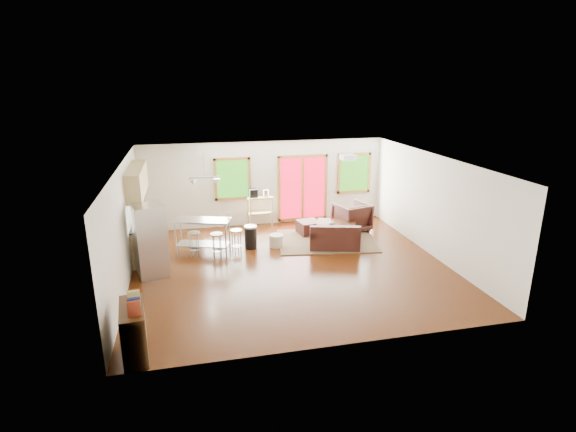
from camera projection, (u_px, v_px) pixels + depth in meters
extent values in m
cube|color=#321505|center=(291.00, 267.00, 10.99)|extent=(7.50, 7.00, 0.02)
cube|color=white|center=(291.00, 161.00, 10.22)|extent=(7.50, 7.00, 0.02)
cube|color=silver|center=(265.00, 183.00, 13.88)|extent=(7.50, 0.02, 2.60)
cube|color=silver|center=(124.00, 227.00, 9.80)|extent=(0.02, 7.00, 2.60)
cube|color=silver|center=(435.00, 206.00, 11.41)|extent=(0.02, 7.00, 2.60)
cube|color=silver|center=(340.00, 277.00, 7.33)|extent=(7.50, 0.02, 2.60)
cube|color=#1E5010|center=(232.00, 179.00, 13.56)|extent=(0.94, 0.02, 1.14)
cube|color=olive|center=(232.00, 159.00, 13.38)|extent=(1.10, 0.05, 0.08)
cube|color=olive|center=(233.00, 198.00, 13.74)|extent=(1.10, 0.05, 0.08)
cube|color=olive|center=(215.00, 180.00, 13.45)|extent=(0.08, 0.05, 1.30)
cube|color=olive|center=(249.00, 178.00, 13.67)|extent=(0.08, 0.05, 1.30)
cube|color=#A6091E|center=(303.00, 188.00, 14.14)|extent=(1.44, 0.02, 1.94)
cube|color=olive|center=(303.00, 156.00, 13.85)|extent=(1.60, 0.05, 0.08)
cube|color=olive|center=(302.00, 218.00, 14.44)|extent=(1.60, 0.05, 0.08)
cube|color=olive|center=(279.00, 189.00, 13.98)|extent=(0.08, 0.05, 2.10)
cube|color=olive|center=(326.00, 187.00, 14.31)|extent=(0.08, 0.05, 2.10)
cube|color=olive|center=(303.00, 188.00, 14.14)|extent=(0.08, 0.05, 1.94)
cube|color=#1E5010|center=(354.00, 173.00, 14.39)|extent=(0.94, 0.02, 1.14)
cube|color=olive|center=(355.00, 154.00, 14.21)|extent=(1.10, 0.05, 0.08)
cube|color=olive|center=(353.00, 192.00, 14.57)|extent=(1.10, 0.05, 0.08)
cube|color=olive|center=(339.00, 174.00, 14.28)|extent=(0.08, 0.05, 1.30)
cube|color=olive|center=(369.00, 172.00, 14.50)|extent=(0.08, 0.05, 1.30)
cube|color=#455A3B|center=(326.00, 240.00, 12.70)|extent=(2.95, 2.43, 0.03)
cube|color=black|center=(334.00, 241.00, 12.15)|extent=(1.47, 1.07, 0.37)
cube|color=black|center=(335.00, 232.00, 11.77)|extent=(1.32, 0.52, 0.34)
cube|color=black|center=(313.00, 232.00, 12.09)|extent=(0.37, 0.77, 0.14)
cube|color=black|center=(356.00, 233.00, 12.05)|extent=(0.37, 0.77, 0.14)
cube|color=black|center=(324.00, 232.00, 12.13)|extent=(0.65, 0.61, 0.11)
cube|color=black|center=(345.00, 232.00, 12.11)|extent=(0.65, 0.61, 0.11)
cube|color=#321D0D|center=(336.00, 223.00, 12.95)|extent=(1.27, 1.01, 0.04)
cube|color=#321D0D|center=(320.00, 232.00, 12.84)|extent=(0.09, 0.09, 0.40)
cube|color=#321D0D|center=(352.00, 233.00, 12.73)|extent=(0.09, 0.09, 0.40)
cube|color=#321D0D|center=(321.00, 227.00, 13.31)|extent=(0.09, 0.09, 0.40)
cube|color=#321D0D|center=(352.00, 228.00, 13.19)|extent=(0.09, 0.09, 0.40)
imported|color=black|center=(352.00, 215.00, 13.45)|extent=(1.11, 1.07, 0.95)
cube|color=black|center=(309.00, 228.00, 13.23)|extent=(0.69, 0.69, 0.39)
cylinder|color=beige|center=(276.00, 241.00, 12.24)|extent=(0.43, 0.43, 0.34)
imported|color=silver|center=(331.00, 222.00, 12.77)|extent=(0.20, 0.21, 0.16)
sphere|color=#B91605|center=(332.00, 218.00, 12.75)|extent=(0.08, 0.08, 0.06)
sphere|color=#B91605|center=(331.00, 218.00, 12.70)|extent=(0.08, 0.08, 0.06)
sphere|color=#B91605|center=(331.00, 217.00, 12.75)|extent=(0.08, 0.08, 0.06)
cube|color=tan|center=(147.00, 237.00, 11.70)|extent=(0.60, 2.20, 0.90)
cube|color=black|center=(146.00, 220.00, 11.56)|extent=(0.64, 2.24, 0.04)
cube|color=tan|center=(137.00, 181.00, 11.24)|extent=(0.36, 2.20, 0.70)
cylinder|color=#B7BABC|center=(144.00, 221.00, 11.07)|extent=(0.12, 0.12, 0.18)
cube|color=black|center=(146.00, 211.00, 11.90)|extent=(0.22, 0.18, 0.20)
cube|color=#B7BABC|center=(151.00, 240.00, 10.29)|extent=(0.82, 0.80, 1.69)
cube|color=gray|center=(165.00, 238.00, 10.43)|extent=(0.17, 0.61, 1.65)
cylinder|color=gray|center=(168.00, 235.00, 10.23)|extent=(0.03, 0.03, 1.13)
cylinder|color=gray|center=(164.00, 230.00, 10.58)|extent=(0.03, 0.03, 1.13)
cube|color=#B7BABC|center=(202.00, 220.00, 11.59)|extent=(1.55, 1.00, 0.04)
cube|color=gray|center=(203.00, 244.00, 11.78)|extent=(1.44, 0.90, 0.03)
cylinder|color=gray|center=(176.00, 239.00, 11.57)|extent=(0.05, 0.05, 0.88)
cylinder|color=gray|center=(226.00, 241.00, 11.45)|extent=(0.05, 0.05, 0.88)
cylinder|color=gray|center=(181.00, 233.00, 11.99)|extent=(0.05, 0.05, 0.88)
cylinder|color=gray|center=(229.00, 235.00, 11.88)|extent=(0.05, 0.05, 0.88)
imported|color=white|center=(229.00, 213.00, 11.81)|extent=(0.13, 0.11, 0.12)
cylinder|color=#B7BABC|center=(194.00, 233.00, 11.40)|extent=(0.39, 0.39, 0.04)
cylinder|color=gray|center=(198.00, 244.00, 11.57)|extent=(0.03, 0.03, 0.62)
cylinder|color=gray|center=(192.00, 244.00, 11.58)|extent=(0.03, 0.03, 0.62)
cylinder|color=gray|center=(190.00, 246.00, 11.42)|extent=(0.03, 0.03, 0.62)
cylinder|color=gray|center=(197.00, 247.00, 11.41)|extent=(0.03, 0.03, 0.62)
cylinder|color=gray|center=(195.00, 249.00, 11.53)|extent=(0.36, 0.36, 0.01)
cylinder|color=#B7BABC|center=(216.00, 234.00, 11.29)|extent=(0.34, 0.34, 0.04)
cylinder|color=gray|center=(220.00, 245.00, 11.49)|extent=(0.02, 0.02, 0.63)
cylinder|color=gray|center=(213.00, 246.00, 11.44)|extent=(0.02, 0.02, 0.63)
cylinder|color=gray|center=(214.00, 248.00, 11.28)|extent=(0.02, 0.02, 0.63)
cylinder|color=gray|center=(221.00, 247.00, 11.34)|extent=(0.02, 0.02, 0.63)
cylinder|color=gray|center=(217.00, 251.00, 11.42)|extent=(0.31, 0.31, 0.01)
cylinder|color=#B7BABC|center=(236.00, 231.00, 11.63)|extent=(0.38, 0.38, 0.04)
cylinder|color=gray|center=(238.00, 241.00, 11.84)|extent=(0.03, 0.03, 0.61)
cylinder|color=gray|center=(232.00, 242.00, 11.76)|extent=(0.03, 0.03, 0.61)
cylinder|color=gray|center=(235.00, 244.00, 11.62)|extent=(0.03, 0.03, 0.61)
cylinder|color=gray|center=(241.00, 243.00, 11.70)|extent=(0.03, 0.03, 0.61)
cylinder|color=gray|center=(237.00, 246.00, 11.76)|extent=(0.35, 0.35, 0.01)
cylinder|color=black|center=(251.00, 238.00, 12.09)|extent=(0.40, 0.40, 0.59)
cylinder|color=#B7BABC|center=(250.00, 227.00, 12.00)|extent=(0.42, 0.42, 0.05)
cube|color=tan|center=(260.00, 197.00, 13.76)|extent=(0.80, 0.53, 0.04)
cube|color=tan|center=(260.00, 212.00, 13.90)|extent=(0.75, 0.50, 0.03)
cube|color=tan|center=(251.00, 214.00, 13.63)|extent=(0.05, 0.05, 0.93)
cube|color=tan|center=(272.00, 212.00, 13.80)|extent=(0.05, 0.05, 0.93)
cube|color=tan|center=(248.00, 210.00, 13.99)|extent=(0.05, 0.05, 0.93)
cube|color=tan|center=(269.00, 209.00, 14.16)|extent=(0.05, 0.05, 0.93)
cube|color=black|center=(253.00, 193.00, 13.67)|extent=(0.25, 0.23, 0.24)
cylinder|color=#B7BABC|center=(266.00, 193.00, 13.78)|extent=(0.19, 0.19, 0.20)
cube|color=#321D0D|center=(134.00, 331.00, 7.35)|extent=(0.49, 1.02, 0.87)
cube|color=maroon|center=(134.00, 309.00, 6.90)|extent=(0.20, 0.08, 0.26)
cube|color=navy|center=(134.00, 305.00, 7.05)|extent=(0.20, 0.08, 0.24)
cube|color=tan|center=(134.00, 299.00, 7.20)|extent=(0.20, 0.08, 0.28)
cube|color=maroon|center=(134.00, 296.00, 7.35)|extent=(0.20, 0.08, 0.22)
cube|color=white|center=(348.00, 157.00, 11.15)|extent=(0.35, 0.35, 0.12)
cylinder|color=gray|center=(204.00, 166.00, 11.30)|extent=(0.02, 0.02, 0.60)
cube|color=gray|center=(205.00, 177.00, 11.39)|extent=(0.80, 0.04, 0.03)
cone|color=#B7BABC|center=(193.00, 183.00, 11.36)|extent=(0.18, 0.18, 0.14)
cone|color=#B7BABC|center=(217.00, 181.00, 11.49)|extent=(0.18, 0.18, 0.14)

